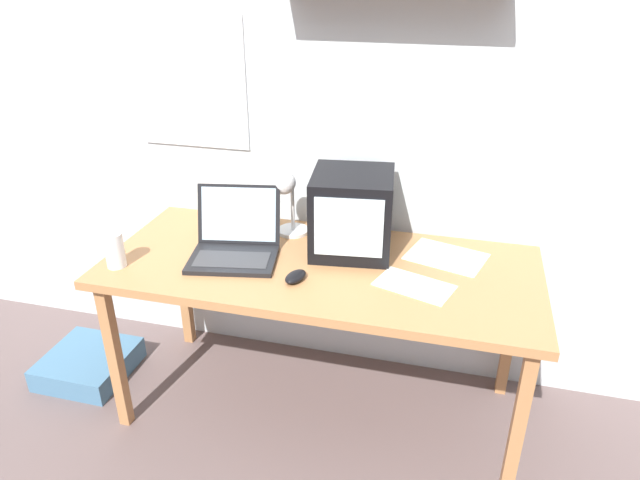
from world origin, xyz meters
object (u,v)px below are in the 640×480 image
object	(u,v)px
computer_mouse	(296,277)
loose_paper_near_monitor	(414,285)
desk_lamp	(286,194)
corner_desk	(320,276)
juice_glass	(115,252)
laptop	(236,239)
crt_monitor	(352,213)
floor_cushion	(89,364)
loose_paper_near_laptop	(446,257)

from	to	relation	value
computer_mouse	loose_paper_near_monitor	distance (m)	0.43
desk_lamp	loose_paper_near_monitor	xyz separation A→B (m)	(0.57, -0.28, -0.19)
corner_desk	loose_paper_near_monitor	xyz separation A→B (m)	(0.37, -0.08, 0.06)
desk_lamp	juice_glass	size ratio (longest dim) A/B	2.14
corner_desk	laptop	bearing A→B (deg)	-179.05
laptop	loose_paper_near_monitor	world-z (taller)	laptop
corner_desk	crt_monitor	xyz separation A→B (m)	(0.09, 0.15, 0.22)
crt_monitor	floor_cushion	xyz separation A→B (m)	(-1.21, -0.21, -0.82)
juice_glass	loose_paper_near_laptop	bearing A→B (deg)	17.76
corner_desk	desk_lamp	distance (m)	0.37
computer_mouse	juice_glass	bearing A→B (deg)	-174.52
desk_lamp	floor_cushion	world-z (taller)	desk_lamp
crt_monitor	juice_glass	distance (m)	0.92
desk_lamp	crt_monitor	bearing A→B (deg)	6.87
corner_desk	laptop	world-z (taller)	laptop
corner_desk	floor_cushion	bearing A→B (deg)	-176.89
corner_desk	crt_monitor	world-z (taller)	crt_monitor
loose_paper_near_monitor	floor_cushion	xyz separation A→B (m)	(-1.49, 0.02, -0.66)
loose_paper_near_laptop	desk_lamp	bearing A→B (deg)	177.82
crt_monitor	loose_paper_near_monitor	xyz separation A→B (m)	(0.28, -0.23, -0.16)
corner_desk	crt_monitor	distance (m)	0.28
juice_glass	floor_cushion	bearing A→B (deg)	157.18
loose_paper_near_monitor	loose_paper_near_laptop	distance (m)	0.27
computer_mouse	loose_paper_near_laptop	size ratio (longest dim) A/B	0.35
corner_desk	juice_glass	distance (m)	0.79
desk_lamp	floor_cushion	xyz separation A→B (m)	(-0.92, -0.26, -0.85)
desk_lamp	laptop	bearing A→B (deg)	-109.52
laptop	computer_mouse	size ratio (longest dim) A/B	3.27
corner_desk	loose_paper_near_laptop	size ratio (longest dim) A/B	4.91
corner_desk	loose_paper_near_laptop	bearing A→B (deg)	20.30
desk_lamp	computer_mouse	world-z (taller)	desk_lamp
desk_lamp	juice_glass	xyz separation A→B (m)	(-0.55, -0.41, -0.13)
crt_monitor	laptop	xyz separation A→B (m)	(-0.43, -0.16, -0.10)
corner_desk	floor_cushion	size ratio (longest dim) A/B	4.40
crt_monitor	floor_cushion	bearing A→B (deg)	-177.12
juice_glass	loose_paper_near_laptop	xyz separation A→B (m)	(1.22, 0.39, -0.06)
computer_mouse	floor_cushion	xyz separation A→B (m)	(-1.06, 0.09, -0.68)
desk_lamp	floor_cushion	distance (m)	1.28
computer_mouse	loose_paper_near_monitor	size ratio (longest dim) A/B	0.38
desk_lamp	juice_glass	distance (m)	0.70
corner_desk	desk_lamp	size ratio (longest dim) A/B	5.66
laptop	desk_lamp	size ratio (longest dim) A/B	1.31
crt_monitor	computer_mouse	world-z (taller)	crt_monitor
crt_monitor	loose_paper_near_laptop	xyz separation A→B (m)	(0.38, 0.02, -0.16)
desk_lamp	juice_glass	bearing A→B (deg)	-126.57
corner_desk	desk_lamp	world-z (taller)	desk_lamp
loose_paper_near_laptop	computer_mouse	bearing A→B (deg)	-148.28
loose_paper_near_monitor	floor_cushion	world-z (taller)	loose_paper_near_monitor
computer_mouse	corner_desk	bearing A→B (deg)	70.34
floor_cushion	loose_paper_near_laptop	bearing A→B (deg)	8.41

